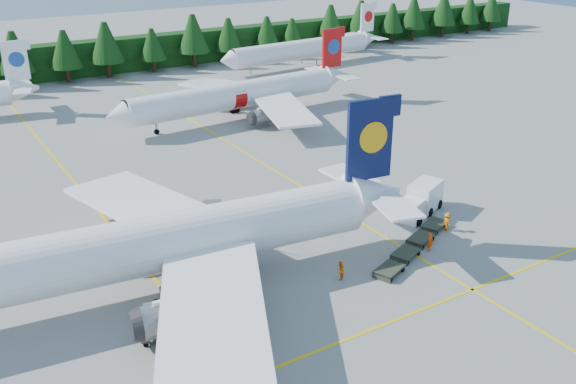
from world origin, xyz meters
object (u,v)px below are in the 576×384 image
airliner_red (231,97)px  airstairs (214,246)px  service_truck (420,200)px  airliner_navy (116,253)px

airliner_red → airstairs: (-19.22, -34.14, -2.54)m
airliner_red → service_truck: size_ratio=5.97×
airstairs → airliner_navy: bearing=-138.4°
service_truck → airliner_red: bearing=68.2°
airliner_navy → airstairs: 9.82m
service_truck → airliner_navy: bearing=155.9°
airstairs → airliner_red: bearing=85.4°
airliner_navy → airliner_red: size_ratio=1.17×
airliner_red → airstairs: size_ratio=6.47×
airliner_red → service_truck: airliner_red is taller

